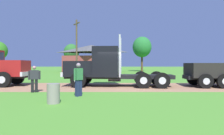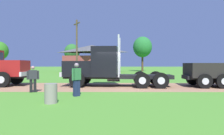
{
  "view_description": "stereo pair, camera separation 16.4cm",
  "coord_description": "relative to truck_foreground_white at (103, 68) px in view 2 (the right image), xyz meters",
  "views": [
    {
      "loc": [
        -0.24,
        -14.31,
        1.68
      ],
      "look_at": [
        -0.17,
        1.55,
        1.38
      ],
      "focal_mm": 31.36,
      "sensor_mm": 36.0,
      "label": 1
    },
    {
      "loc": [
        -0.07,
        -14.31,
        1.68
      ],
      "look_at": [
        -0.17,
        1.55,
        1.38
      ],
      "focal_mm": 31.36,
      "sensor_mm": 36.0,
      "label": 2
    }
  ],
  "objects": [
    {
      "name": "ground_plane",
      "position": [
        0.82,
        -0.39,
        -1.36
      ],
      "size": [
        200.0,
        200.0,
        0.0
      ],
      "primitive_type": "plane",
      "color": "#4D8E2D"
    },
    {
      "name": "dirt_track",
      "position": [
        0.82,
        -0.39,
        -1.36
      ],
      "size": [
        120.0,
        5.45,
        0.01
      ],
      "primitive_type": "cube",
      "color": "#A07352",
      "rests_on": "ground_plane"
    },
    {
      "name": "truck_foreground_white",
      "position": [
        0.0,
        0.0,
        0.0
      ],
      "size": [
        8.18,
        3.14,
        3.73
      ],
      "color": "black",
      "rests_on": "ground_plane"
    },
    {
      "name": "visitor_standing_near",
      "position": [
        -3.99,
        -3.22,
        -0.51
      ],
      "size": [
        0.64,
        0.43,
        1.56
      ],
      "color": "#2D2D33",
      "rests_on": "ground_plane"
    },
    {
      "name": "visitor_walking_mid",
      "position": [
        -1.15,
        -4.6,
        -0.43
      ],
      "size": [
        0.45,
        0.47,
        1.72
      ],
      "color": "#33723F",
      "rests_on": "ground_plane"
    },
    {
      "name": "steel_barrel",
      "position": [
        -1.91,
        -6.43,
        -0.94
      ],
      "size": [
        0.54,
        0.54,
        0.84
      ],
      "primitive_type": "cylinder",
      "color": "gray",
      "rests_on": "ground_plane"
    },
    {
      "name": "shed_building",
      "position": [
        -3.6,
        24.74,
        1.29
      ],
      "size": [
        11.26,
        7.47,
        5.45
      ],
      "color": "brown",
      "rests_on": "ground_plane"
    },
    {
      "name": "utility_pole_far",
      "position": [
        -4.9,
        15.59,
        3.14
      ],
      "size": [
        1.32,
        1.92,
        8.48
      ],
      "color": "brown",
      "rests_on": "ground_plane"
    },
    {
      "name": "tree_left",
      "position": [
        -26.81,
        32.49,
        3.44
      ],
      "size": [
        4.04,
        4.04,
        7.05
      ],
      "color": "#513823",
      "rests_on": "ground_plane"
    },
    {
      "name": "tree_mid",
      "position": [
        -9.01,
        31.48,
        2.98
      ],
      "size": [
        3.62,
        3.62,
        6.37
      ],
      "color": "#513823",
      "rests_on": "ground_plane"
    },
    {
      "name": "tree_right",
      "position": [
        7.24,
        28.69,
        4.01
      ],
      "size": [
        4.15,
        4.15,
        7.68
      ],
      "color": "#513823",
      "rests_on": "ground_plane"
    }
  ]
}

